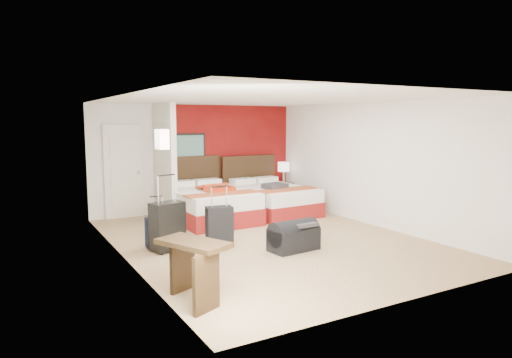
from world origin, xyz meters
TOP-DOWN VIEW (x-y plane):
  - ground at (0.00, 0.00)m, footprint 6.50×6.50m
  - room_walls at (-1.40, 1.42)m, footprint 5.02×6.52m
  - red_accent_panel at (0.75, 3.23)m, footprint 3.50×0.04m
  - partition_wall at (-1.00, 2.61)m, footprint 0.12×1.20m
  - entry_door at (-1.75, 3.20)m, footprint 0.82×0.06m
  - bed_left at (-0.22, 2.03)m, footprint 1.56×2.20m
  - bed_right at (1.33, 2.01)m, footprint 1.58×2.17m
  - red_suitcase_open at (-0.12, 1.93)m, footprint 0.67×0.86m
  - jacket_bundle at (1.23, 1.71)m, footprint 0.53×0.44m
  - nightstand at (2.23, 2.90)m, footprint 0.43×0.43m
  - table_lamp at (2.23, 2.90)m, footprint 0.38×0.38m
  - suitcase_black at (-1.78, 0.19)m, footprint 0.59×0.45m
  - suitcase_charcoal at (-0.90, 0.07)m, footprint 0.48×0.35m
  - suitcase_navy at (-1.88, 0.42)m, footprint 0.37×0.24m
  - duffel_bag at (0.04, -0.80)m, footprint 0.85×0.51m
  - jacket_draped at (0.19, -0.85)m, footprint 0.41×0.35m
  - desk at (-2.20, -2.00)m, footprint 0.76×0.98m

SIDE VIEW (x-z plane):
  - ground at x=0.00m, z-range 0.00..0.00m
  - duffel_bag at x=0.04m, z-range 0.00..0.41m
  - suitcase_navy at x=-1.88m, z-range 0.00..0.50m
  - nightstand at x=2.23m, z-range 0.00..0.55m
  - bed_right at x=1.33m, z-range 0.00..0.62m
  - suitcase_charcoal at x=-0.90m, z-range 0.00..0.65m
  - bed_left at x=-0.22m, z-range 0.00..0.66m
  - desk at x=-2.20m, z-range 0.00..0.73m
  - suitcase_black at x=-1.78m, z-range 0.00..0.78m
  - jacket_draped at x=0.19m, z-range 0.41..0.47m
  - jacket_bundle at x=1.23m, z-range 0.62..0.74m
  - red_suitcase_open at x=-0.12m, z-range 0.66..0.76m
  - table_lamp at x=2.23m, z-range 0.55..1.08m
  - entry_door at x=-1.75m, z-range 0.00..2.05m
  - red_accent_panel at x=0.75m, z-range 0.00..2.50m
  - partition_wall at x=-1.00m, z-range 0.00..2.50m
  - room_walls at x=-1.40m, z-range 0.01..2.51m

